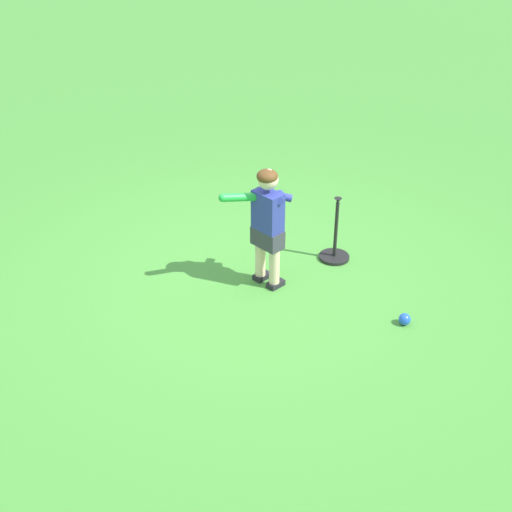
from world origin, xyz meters
The scene contains 4 objects.
ground_plane centered at (0.00, 0.00, 0.00)m, with size 40.00×40.00×0.00m, color #479338.
child_batter centered at (-0.14, 0.01, 0.65)m, with size 0.52×0.46×1.08m.
play_ball_behind_batter centered at (-1.36, 0.22, 0.05)m, with size 0.10×0.10×0.10m, color blue.
batting_tee centered at (-0.60, -0.58, 0.10)m, with size 0.28×0.28×0.62m.
Camera 1 is at (-1.67, 4.77, 3.31)m, focal length 48.08 mm.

